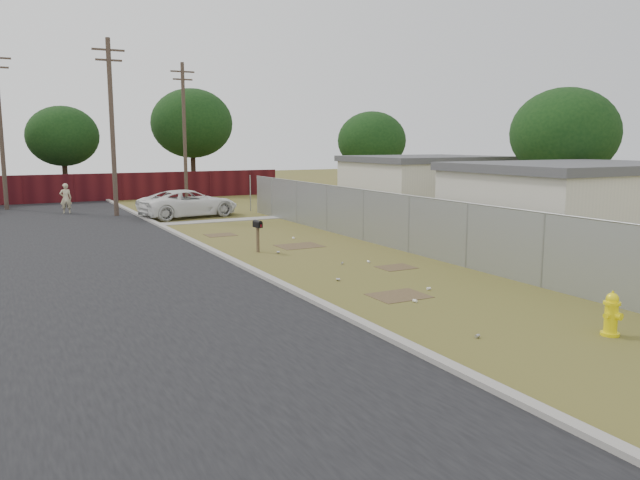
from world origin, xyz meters
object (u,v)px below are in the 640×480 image
fire_hydrant (611,315)px  pickup_truck (189,203)px  mailbox (258,227)px  pedestrian (66,198)px

fire_hydrant → pickup_truck: (-1.85, 23.47, 0.28)m
pickup_truck → mailbox: bearing=165.2°
pickup_truck → pedestrian: (-5.44, 4.53, 0.11)m
mailbox → pickup_truck: pickup_truck is taller
fire_hydrant → pedestrian: pedestrian is taller
fire_hydrant → pickup_truck: pickup_truck is taller
fire_hydrant → mailbox: 12.46m
fire_hydrant → pedestrian: (-7.29, 28.00, 0.39)m
mailbox → pickup_truck: bearing=86.0°
mailbox → pickup_truck: (0.79, 11.30, -0.19)m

